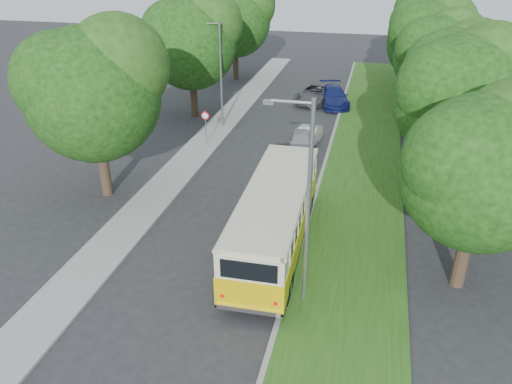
% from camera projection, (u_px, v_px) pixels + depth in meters
% --- Properties ---
extents(ground, '(120.00, 120.00, 0.00)m').
position_uv_depth(ground, '(216.00, 251.00, 22.28)').
color(ground, '#28282A').
rests_on(ground, ground).
extents(curb, '(0.20, 70.00, 0.15)m').
position_uv_depth(curb, '(312.00, 207.00, 25.83)').
color(curb, gray).
rests_on(curb, ground).
extents(grass_verge, '(4.50, 70.00, 0.13)m').
position_uv_depth(grass_verge, '(358.00, 212.00, 25.34)').
color(grass_verge, '#275316').
rests_on(grass_verge, ground).
extents(sidewalk, '(2.20, 70.00, 0.12)m').
position_uv_depth(sidewalk, '(161.00, 190.00, 27.59)').
color(sidewalk, gray).
rests_on(sidewalk, ground).
extents(treeline, '(24.27, 41.91, 9.46)m').
position_uv_depth(treeline, '(335.00, 45.00, 34.54)').
color(treeline, '#332319').
rests_on(treeline, ground).
extents(lamppost_near, '(1.71, 0.16, 8.00)m').
position_uv_depth(lamppost_near, '(306.00, 201.00, 17.26)').
color(lamppost_near, gray).
rests_on(lamppost_near, ground).
extents(lamppost_far, '(1.71, 0.16, 7.50)m').
position_uv_depth(lamppost_far, '(220.00, 71.00, 35.28)').
color(lamppost_far, gray).
rests_on(lamppost_far, ground).
extents(warning_sign, '(0.56, 0.10, 2.50)m').
position_uv_depth(warning_sign, '(205.00, 122.00, 32.83)').
color(warning_sign, gray).
rests_on(warning_sign, ground).
extents(vintage_bus, '(2.85, 10.32, 3.05)m').
position_uv_depth(vintage_bus, '(275.00, 219.00, 21.83)').
color(vintage_bus, '#E7C107').
rests_on(vintage_bus, ground).
extents(car_silver, '(2.14, 4.19, 1.37)m').
position_uv_depth(car_silver, '(301.00, 142.00, 32.47)').
color(car_silver, '#9E9FA3').
rests_on(car_silver, ground).
extents(car_white, '(1.77, 3.85, 1.22)m').
position_uv_depth(car_white, '(307.00, 137.00, 33.47)').
color(car_white, silver).
rests_on(car_white, ground).
extents(car_blue, '(3.36, 5.63, 1.53)m').
position_uv_depth(car_blue, '(334.00, 96.00, 41.68)').
color(car_blue, navy).
rests_on(car_blue, ground).
extents(car_grey, '(3.77, 5.92, 1.52)m').
position_uv_depth(car_grey, '(316.00, 93.00, 42.50)').
color(car_grey, '#4E4F55').
rests_on(car_grey, ground).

